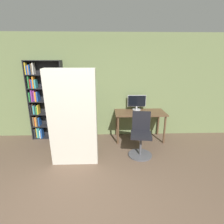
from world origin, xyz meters
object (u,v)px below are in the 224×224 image
(bookshelf, at_px, (43,101))
(mattress_near, at_px, (73,119))
(office_chair, at_px, (141,138))
(monitor, at_px, (137,102))

(bookshelf, distance_m, mattress_near, 1.66)
(mattress_near, bearing_deg, bookshelf, 127.24)
(office_chair, height_order, bookshelf, bookshelf)
(monitor, distance_m, bookshelf, 2.45)
(bookshelf, height_order, mattress_near, bookshelf)
(bookshelf, xyz_separation_m, mattress_near, (1.00, -1.32, -0.05))
(bookshelf, bearing_deg, mattress_near, -52.76)
(monitor, xyz_separation_m, mattress_near, (-1.45, -1.31, -0.01))
(office_chair, relative_size, mattress_near, 0.51)
(monitor, bearing_deg, office_chair, -93.40)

